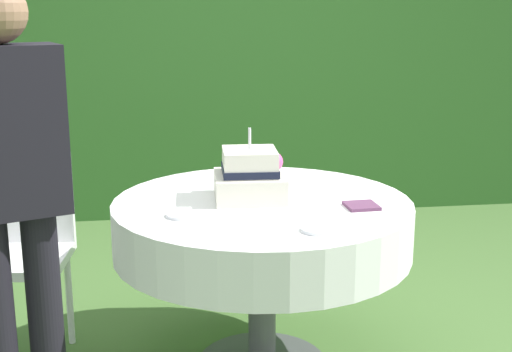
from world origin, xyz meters
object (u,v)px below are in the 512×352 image
serving_plate_far (183,215)px  garden_chair (23,238)px  serving_plate_near (318,230)px  wedding_cake (251,176)px  standing_person (10,191)px  napkin_stack (361,206)px  cake_table (262,228)px

serving_plate_far → garden_chair: bearing=147.0°
serving_plate_near → serving_plate_far: size_ratio=0.98×
wedding_cake → standing_person: bearing=-152.0°
napkin_stack → serving_plate_near: bearing=-131.6°
serving_plate_near → napkin_stack: napkin_stack is taller
serving_plate_near → serving_plate_far: 0.53m
cake_table → serving_plate_far: size_ratio=9.79×
cake_table → serving_plate_near: 0.45m
serving_plate_far → napkin_stack: (0.70, 0.02, 0.00)m
napkin_stack → standing_person: 1.31m
napkin_stack → garden_chair: 1.46m
cake_table → wedding_cake: (-0.04, 0.04, 0.21)m
wedding_cake → garden_chair: 1.03m
garden_chair → standing_person: size_ratio=0.56×
serving_plate_far → standing_person: (-0.57, -0.24, 0.18)m
garden_chair → napkin_stack: bearing=-16.9°
serving_plate_far → napkin_stack: 0.70m
wedding_cake → cake_table: bearing=-46.5°
napkin_stack → garden_chair: (-1.38, 0.42, -0.21)m
cake_table → wedding_cake: size_ratio=4.00×
standing_person → garden_chair: bearing=99.1°
serving_plate_far → napkin_stack: napkin_stack is taller
serving_plate_far → napkin_stack: bearing=1.7°
cake_table → standing_person: standing_person is taller
wedding_cake → serving_plate_far: (-0.29, -0.21, -0.09)m
serving_plate_near → wedding_cake: bearing=111.3°
serving_plate_far → standing_person: bearing=-157.0°
napkin_stack → cake_table: bearing=158.2°
wedding_cake → standing_person: standing_person is taller
standing_person → cake_table: bearing=24.6°
serving_plate_far → serving_plate_near: bearing=-27.6°
wedding_cake → garden_chair: bearing=166.8°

